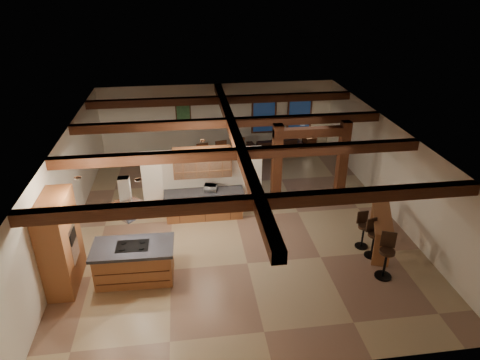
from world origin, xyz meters
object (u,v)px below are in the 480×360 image
at_px(kitchen_island, 135,262).
at_px(sofa, 274,145).
at_px(dining_table, 226,169).
at_px(bar_counter, 381,226).

distance_m(kitchen_island, sofa, 9.48).
height_order(dining_table, bar_counter, bar_counter).
distance_m(dining_table, bar_counter, 6.50).
height_order(dining_table, sofa, sofa).
xyz_separation_m(dining_table, bar_counter, (3.84, -5.23, 0.37)).
relative_size(dining_table, bar_counter, 0.92).
bearing_deg(bar_counter, dining_table, 126.24).
bearing_deg(kitchen_island, sofa, 56.09).
height_order(sofa, bar_counter, bar_counter).
relative_size(kitchen_island, dining_table, 1.11).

